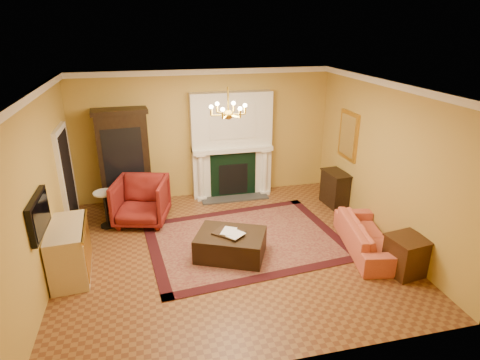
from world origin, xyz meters
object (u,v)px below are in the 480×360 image
object	(u,v)px
console_table	(335,189)
china_cabinet	(124,161)
coral_sofa	(368,232)
commode	(69,251)
end_table	(406,256)
wingback_armchair	(141,199)
leather_ottoman	(231,245)
pedestal_table	(106,207)

from	to	relation	value
console_table	china_cabinet	bearing A→B (deg)	161.90
console_table	coral_sofa	bearing A→B (deg)	-103.65
commode	end_table	distance (m)	5.59
wingback_armchair	leather_ottoman	world-z (taller)	wingback_armchair
console_table	wingback_armchair	bearing A→B (deg)	173.37
china_cabinet	wingback_armchair	xyz separation A→B (m)	(0.31, -0.96, -0.54)
commode	console_table	size ratio (longest dim) A/B	1.56
pedestal_table	coral_sofa	size ratio (longest dim) A/B	0.41
console_table	leather_ottoman	xyz separation A→B (m)	(-2.80, -1.63, -0.15)
end_table	leather_ottoman	world-z (taller)	end_table
commode	leather_ottoman	xyz separation A→B (m)	(2.71, -0.07, -0.21)
console_table	end_table	bearing A→B (deg)	-96.34
pedestal_table	end_table	bearing A→B (deg)	-30.01
pedestal_table	leather_ottoman	bearing A→B (deg)	-37.19
wingback_armchair	pedestal_table	xyz separation A→B (m)	(-0.71, -0.04, -0.08)
wingback_armchair	coral_sofa	bearing A→B (deg)	-12.47
china_cabinet	coral_sofa	bearing A→B (deg)	-40.72
wingback_armchair	console_table	xyz separation A→B (m)	(4.34, -0.11, -0.15)
end_table	leather_ottoman	xyz separation A→B (m)	(-2.74, 1.18, -0.08)
leather_ottoman	end_table	bearing A→B (deg)	1.03
pedestal_table	coral_sofa	xyz separation A→B (m)	(4.75, -2.06, -0.08)
pedestal_table	end_table	distance (m)	5.76
commode	end_table	size ratio (longest dim) A/B	1.90
end_table	commode	bearing A→B (deg)	167.07
commode	leather_ottoman	bearing A→B (deg)	-5.65
wingback_armchair	end_table	distance (m)	5.19
end_table	console_table	bearing A→B (deg)	88.77
pedestal_table	console_table	distance (m)	5.05
wingback_armchair	pedestal_table	size ratio (longest dim) A/B	1.37
coral_sofa	leather_ottoman	size ratio (longest dim) A/B	1.60
commode	leather_ottoman	size ratio (longest dim) A/B	1.01
pedestal_table	coral_sofa	distance (m)	5.18
commode	console_table	xyz separation A→B (m)	(5.51, 1.55, -0.06)
wingback_armchair	coral_sofa	size ratio (longest dim) A/B	0.56
wingback_armchair	coral_sofa	world-z (taller)	wingback_armchair
china_cabinet	wingback_armchair	size ratio (longest dim) A/B	2.02
commode	end_table	xyz separation A→B (m)	(5.45, -1.25, -0.13)
wingback_armchair	end_table	world-z (taller)	wingback_armchair
end_table	console_table	xyz separation A→B (m)	(0.06, 2.80, 0.07)
china_cabinet	commode	distance (m)	2.83
coral_sofa	console_table	size ratio (longest dim) A/B	2.47
coral_sofa	leather_ottoman	xyz separation A→B (m)	(-2.51, 0.35, -0.13)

